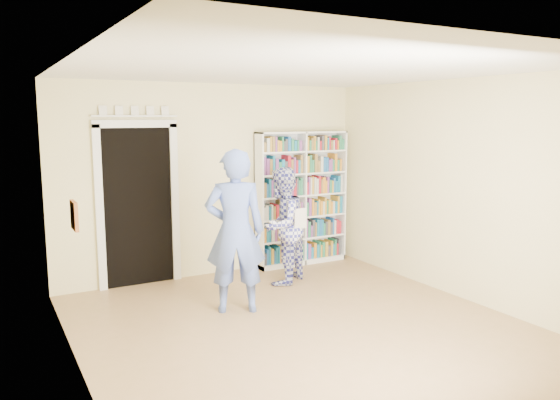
# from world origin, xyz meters

# --- Properties ---
(floor) EXTENTS (5.00, 5.00, 0.00)m
(floor) POSITION_xyz_m (0.00, 0.00, 0.00)
(floor) COLOR #977449
(floor) RESTS_ON ground
(ceiling) EXTENTS (5.00, 5.00, 0.00)m
(ceiling) POSITION_xyz_m (0.00, 0.00, 2.70)
(ceiling) COLOR white
(ceiling) RESTS_ON wall_back
(wall_back) EXTENTS (4.50, 0.00, 4.50)m
(wall_back) POSITION_xyz_m (0.00, 2.50, 1.35)
(wall_back) COLOR #F4E7A8
(wall_back) RESTS_ON floor
(wall_left) EXTENTS (0.00, 5.00, 5.00)m
(wall_left) POSITION_xyz_m (-2.25, 0.00, 1.35)
(wall_left) COLOR #F4E7A8
(wall_left) RESTS_ON floor
(wall_right) EXTENTS (0.00, 5.00, 5.00)m
(wall_right) POSITION_xyz_m (2.25, 0.00, 1.35)
(wall_right) COLOR #F4E7A8
(wall_right) RESTS_ON floor
(bookshelf) EXTENTS (1.47, 0.28, 2.02)m
(bookshelf) POSITION_xyz_m (1.35, 2.34, 1.02)
(bookshelf) COLOR white
(bookshelf) RESTS_ON floor
(doorway) EXTENTS (1.10, 0.08, 2.43)m
(doorway) POSITION_xyz_m (-1.10, 2.48, 1.18)
(doorway) COLOR black
(doorway) RESTS_ON floor
(wall_art) EXTENTS (0.03, 0.25, 0.25)m
(wall_art) POSITION_xyz_m (-2.23, 0.20, 1.40)
(wall_art) COLOR brown
(wall_art) RESTS_ON wall_left
(man_blue) EXTENTS (0.81, 0.67, 1.89)m
(man_blue) POSITION_xyz_m (-0.40, 0.92, 0.94)
(man_blue) COLOR #5770C3
(man_blue) RESTS_ON floor
(man_plaid) EXTENTS (0.97, 0.92, 1.58)m
(man_plaid) POSITION_xyz_m (0.60, 1.61, 0.79)
(man_plaid) COLOR #303293
(man_plaid) RESTS_ON floor
(paper_sheet) EXTENTS (0.19, 0.03, 0.27)m
(paper_sheet) POSITION_xyz_m (0.76, 1.39, 0.91)
(paper_sheet) COLOR white
(paper_sheet) RESTS_ON man_plaid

